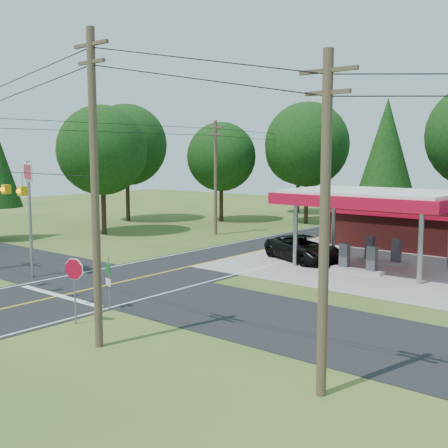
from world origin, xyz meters
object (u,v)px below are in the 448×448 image
Objects in this scene: suv_car at (303,248)px; octagonal_stop_sign at (74,274)px; gas_canopy at (373,200)px; big_stop_sign at (29,191)px.

suv_car is 18.24m from octagonal_stop_sign.
big_stop_sign is at bearing -133.01° from gas_canopy.
octagonal_stop_sign is (9.50, -3.88, -2.85)m from big_stop_sign.
octagonal_stop_sign is (-4.50, -18.89, -2.13)m from gas_canopy.
gas_canopy is 1.58× the size of big_stop_sign.
suv_car is at bearing 56.43° from big_stop_sign.
suv_car is at bearing 90.00° from octagonal_stop_sign.
big_stop_sign is (-9.50, -14.32, 4.15)m from suv_car.
gas_canopy is 1.76× the size of suv_car.
suv_car is (-4.50, -0.69, -3.43)m from gas_canopy.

